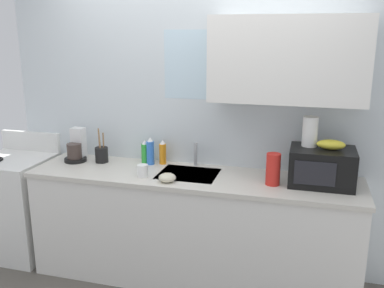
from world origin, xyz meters
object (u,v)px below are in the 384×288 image
(cereal_canister, at_px, (273,169))
(mug_white, at_px, (143,171))
(microwave, at_px, (322,167))
(utensil_crock, at_px, (102,154))
(small_bowl, at_px, (167,178))
(stove_range, at_px, (18,205))
(banana_bunch, at_px, (331,145))
(coffee_maker, at_px, (77,149))
(dish_soap_bottle_orange, at_px, (163,153))
(paper_towel_roll, at_px, (310,132))
(dish_soap_bottle_blue, at_px, (150,152))
(dish_soap_bottle_green, at_px, (145,152))

(cereal_canister, xyz_separation_m, mug_white, (-0.98, -0.09, -0.07))
(microwave, bearing_deg, utensil_crock, 177.73)
(cereal_canister, distance_m, small_bowl, 0.78)
(stove_range, xyz_separation_m, small_bowl, (1.51, -0.20, 0.47))
(stove_range, relative_size, banana_bunch, 5.40)
(coffee_maker, distance_m, mug_white, 0.75)
(microwave, bearing_deg, stove_range, -179.01)
(stove_range, height_order, dish_soap_bottle_orange, dish_soap_bottle_orange)
(coffee_maker, bearing_deg, mug_white, -19.28)
(cereal_canister, bearing_deg, coffee_maker, 174.65)
(paper_towel_roll, distance_m, dish_soap_bottle_blue, 1.31)
(cereal_canister, height_order, small_bowl, cereal_canister)
(coffee_maker, relative_size, cereal_canister, 1.19)
(microwave, bearing_deg, banana_bunch, 1.77)
(stove_range, height_order, small_bowl, stove_range)
(paper_towel_roll, distance_m, dish_soap_bottle_orange, 1.22)
(stove_range, distance_m, paper_towel_roll, 2.64)
(coffee_maker, xyz_separation_m, dish_soap_bottle_green, (0.60, 0.08, -0.01))
(stove_range, relative_size, cereal_canister, 4.60)
(microwave, bearing_deg, mug_white, -171.88)
(microwave, bearing_deg, dish_soap_bottle_orange, 172.61)
(banana_bunch, distance_m, mug_white, 1.41)
(dish_soap_bottle_orange, bearing_deg, coffee_maker, -171.93)
(paper_towel_roll, xyz_separation_m, dish_soap_bottle_green, (-1.33, 0.09, -0.29))
(coffee_maker, height_order, dish_soap_bottle_orange, coffee_maker)
(mug_white, relative_size, utensil_crock, 0.32)
(banana_bunch, bearing_deg, coffee_maker, 178.39)
(paper_towel_roll, distance_m, utensil_crock, 1.73)
(stove_range, relative_size, dish_soap_bottle_green, 5.32)
(banana_bunch, distance_m, dish_soap_bottle_blue, 1.45)
(banana_bunch, relative_size, dish_soap_bottle_orange, 0.96)
(coffee_maker, bearing_deg, dish_soap_bottle_blue, 5.86)
(banana_bunch, distance_m, dish_soap_bottle_orange, 1.36)
(microwave, xyz_separation_m, dish_soap_bottle_blue, (-1.38, 0.13, -0.03))
(coffee_maker, xyz_separation_m, dish_soap_bottle_orange, (0.75, 0.11, -0.01))
(paper_towel_roll, xyz_separation_m, cereal_canister, (-0.24, -0.15, -0.26))
(mug_white, bearing_deg, dish_soap_bottle_blue, 99.96)
(utensil_crock, bearing_deg, dish_soap_bottle_orange, 10.34)
(cereal_canister, bearing_deg, microwave, 16.17)
(coffee_maker, bearing_deg, banana_bunch, -1.61)
(coffee_maker, xyz_separation_m, small_bowl, (0.93, -0.31, -0.07))
(stove_range, relative_size, small_bowl, 8.31)
(stove_range, distance_m, mug_white, 1.39)
(dish_soap_bottle_blue, height_order, dish_soap_bottle_green, dish_soap_bottle_blue)
(stove_range, relative_size, dish_soap_bottle_blue, 4.63)
(stove_range, xyz_separation_m, banana_bunch, (2.66, 0.05, 0.75))
(dish_soap_bottle_blue, xyz_separation_m, dish_soap_bottle_green, (-0.06, 0.01, -0.02))
(mug_white, distance_m, utensil_crock, 0.55)
(banana_bunch, height_order, small_bowl, banana_bunch)
(dish_soap_bottle_blue, height_order, mug_white, dish_soap_bottle_blue)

